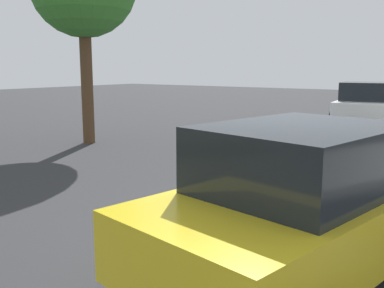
{
  "coord_description": "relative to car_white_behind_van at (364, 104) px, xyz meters",
  "views": [
    {
      "loc": [
        -5.26,
        -2.47,
        2.27
      ],
      "look_at": [
        0.08,
        1.35,
        1.13
      ],
      "focal_mm": 41.36,
      "sensor_mm": 36.0,
      "label": 1
    }
  ],
  "objects": [
    {
      "name": "ground_plane",
      "position": [
        -12.6,
        -2.04,
        -0.84
      ],
      "size": [
        80.0,
        80.0,
        0.0
      ],
      "primitive_type": "plane",
      "color": "#2D2D30"
    },
    {
      "name": "lane_marking_centre",
      "position": [
        -9.6,
        -2.04,
        -0.84
      ],
      "size": [
        28.0,
        0.16,
        0.01
      ],
      "primitive_type": "cube",
      "color": "#E0D14C"
    },
    {
      "name": "car_yellow_far_lane",
      "position": [
        -13.37,
        -2.86,
        -0.0
      ],
      "size": [
        4.61,
        2.69,
        1.69
      ],
      "color": "gold",
      "rests_on": "ground_plane"
    },
    {
      "name": "car_white_behind_van",
      "position": [
        0.0,
        0.0,
        0.0
      ],
      "size": [
        4.11,
        2.47,
        1.7
      ],
      "color": "white",
      "rests_on": "ground_plane"
    }
  ]
}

